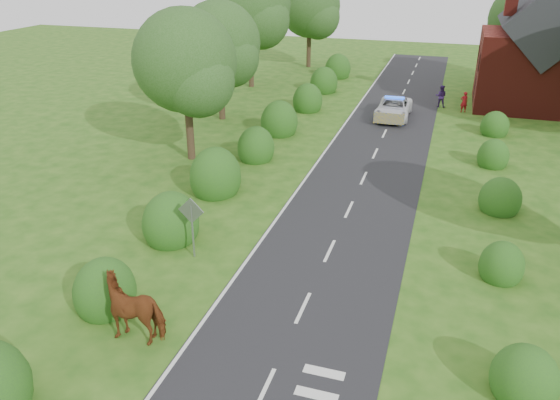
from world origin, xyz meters
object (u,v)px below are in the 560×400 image
(road_sign, at_px, (192,219))
(cow, at_px, (137,310))
(police_van, at_px, (394,108))
(pedestrian_red, at_px, (464,102))
(pedestrian_purple, at_px, (441,96))

(road_sign, height_order, cow, road_sign)
(cow, relative_size, police_van, 0.49)
(road_sign, distance_m, cow, 4.89)
(cow, height_order, pedestrian_red, cow)
(police_van, distance_m, pedestrian_red, 5.66)
(road_sign, bearing_deg, cow, -84.84)
(police_van, bearing_deg, cow, -99.59)
(cow, bearing_deg, pedestrian_purple, 159.48)
(police_van, bearing_deg, pedestrian_red, 32.88)
(road_sign, xyz_separation_m, police_van, (5.06, 21.94, -0.96))
(cow, xyz_separation_m, pedestrian_purple, (7.69, 30.79, -0.04))
(road_sign, relative_size, cow, 1.03)
(road_sign, height_order, pedestrian_red, road_sign)
(pedestrian_purple, bearing_deg, police_van, 56.43)
(pedestrian_purple, bearing_deg, road_sign, 76.29)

